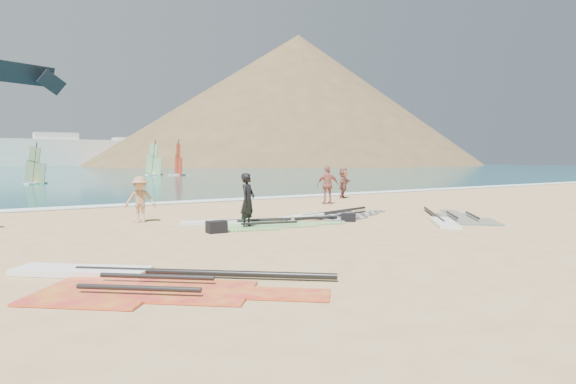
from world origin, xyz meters
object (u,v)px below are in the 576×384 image
gear_bag_near (217,227)px  rig_green (251,224)px  rig_red (133,280)px  beachgoer_back (328,185)px  rig_orange (452,219)px  rig_grey (330,216)px  beachgoer_right (343,183)px  gear_bag_far (348,217)px  person_wetsuit (248,201)px  beachgoer_mid (140,199)px

gear_bag_near → rig_green: bearing=29.8°
rig_red → beachgoer_back: 16.06m
rig_green → rig_orange: 7.42m
rig_grey → beachgoer_right: (6.11, 6.79, 0.83)m
gear_bag_far → beachgoer_back: size_ratio=0.26×
person_wetsuit → beachgoer_back: size_ratio=0.94×
beachgoer_mid → beachgoer_back: 10.03m
gear_bag_far → beachgoer_back: (3.38, 5.74, 0.82)m
rig_grey → rig_orange: size_ratio=1.08×
rig_orange → beachgoer_right: 10.55m
gear_bag_near → rig_red: bearing=-128.5°
rig_grey → gear_bag_far: gear_bag_far is taller
rig_red → gear_bag_near: gear_bag_near is taller
rig_green → beachgoer_right: size_ratio=3.18×
beachgoer_mid → beachgoer_back: beachgoer_back is taller
person_wetsuit → beachgoer_back: beachgoer_back is taller
rig_grey → beachgoer_back: beachgoer_back is taller
rig_grey → rig_orange: 4.54m
person_wetsuit → gear_bag_near: bearing=159.6°
rig_green → gear_bag_far: size_ratio=11.25×
rig_green → person_wetsuit: 1.12m
rig_grey → rig_red: rig_red is taller
person_wetsuit → rig_red: bearing=-172.0°
beachgoer_mid → rig_green: bearing=-25.8°
beachgoer_right → beachgoer_mid: bearing=162.8°
beachgoer_mid → rig_red: bearing=-90.5°
rig_orange → rig_red: bearing=143.1°
person_wetsuit → beachgoer_mid: bearing=91.3°
rig_grey → gear_bag_near: gear_bag_near is taller
gear_bag_near → person_wetsuit: 1.53m
gear_bag_far → person_wetsuit: (-3.84, 0.51, 0.76)m
rig_green → rig_red: size_ratio=1.06×
rig_red → beachgoer_mid: bearing=112.8°
rig_green → beachgoer_mid: beachgoer_mid is taller
beachgoer_mid → beachgoer_right: beachgoer_right is taller
person_wetsuit → beachgoer_right: bearing=-0.3°
rig_green → beachgoer_right: (9.81, 7.15, 0.83)m
rig_green → rig_orange: (6.82, -2.93, 0.00)m
gear_bag_far → beachgoer_mid: 7.51m
gear_bag_near → rig_orange: bearing=-12.9°
rig_red → beachgoer_right: (15.28, 12.85, 0.83)m
rig_green → gear_bag_near: 1.98m
beachgoer_back → beachgoer_mid: bearing=29.8°
rig_red → gear_bag_near: bearing=90.4°
rig_red → beachgoer_mid: (2.43, 8.38, 0.78)m
rig_green → rig_red: 7.90m
rig_green → rig_red: bearing=-117.8°
beachgoer_mid → beachgoer_right: 13.61m
rig_grey → beachgoer_right: size_ratio=3.08×
rig_grey → person_wetsuit: size_ratio=3.00×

